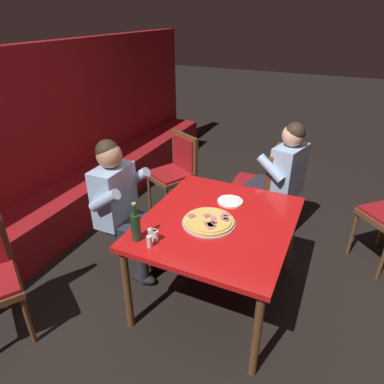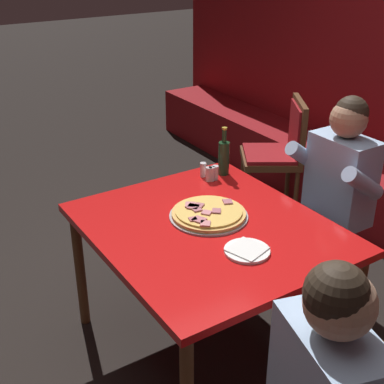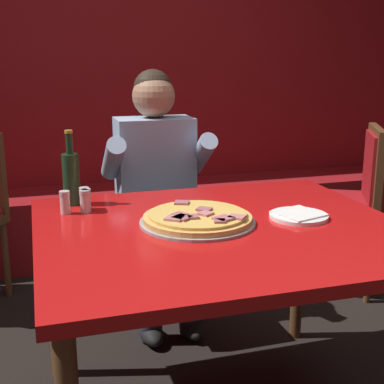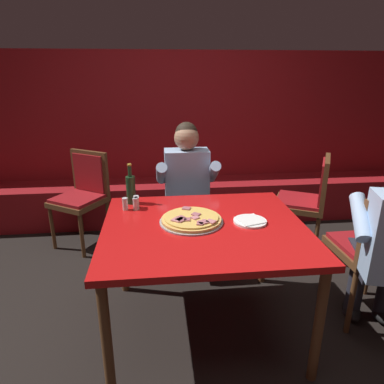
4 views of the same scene
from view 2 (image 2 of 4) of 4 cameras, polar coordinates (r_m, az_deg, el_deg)
name	(u,v)px [view 2 (image 2 of 4)]	position (r m, az deg, el deg)	size (l,w,h in m)	color
ground_plane	(207,346)	(3.10, 1.60, -16.08)	(24.00, 24.00, 0.00)	black
main_dining_table	(209,239)	(2.68, 1.78, -5.00)	(1.25, 1.09, 0.77)	brown
pizza	(208,214)	(2.71, 1.77, -2.33)	(0.40, 0.40, 0.05)	#9E9EA3
plate_white_paper	(247,251)	(2.44, 5.89, -6.23)	(0.21, 0.21, 0.02)	white
beer_bottle	(224,157)	(3.16, 3.41, 3.78)	(0.07, 0.07, 0.29)	#19381E
shaker_oregano	(203,170)	(3.15, 1.19, 2.33)	(0.04, 0.04, 0.09)	silver
shaker_red_pepper_flakes	(212,175)	(3.10, 2.11, 1.87)	(0.04, 0.04, 0.09)	silver
shaker_black_pepper	(209,175)	(3.10, 1.81, 1.85)	(0.04, 0.04, 0.09)	silver
shaker_parmesan	(215,173)	(3.12, 2.49, 2.00)	(0.04, 0.04, 0.09)	silver
diner_seated_blue_shirt	(329,194)	(3.20, 14.39, -0.22)	(0.53, 0.53, 1.27)	black
dining_chair_side_aisle	(281,148)	(4.24, 9.42, 4.61)	(0.61, 0.61, 0.94)	brown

